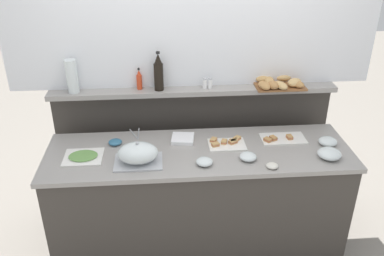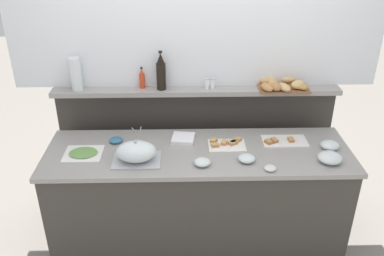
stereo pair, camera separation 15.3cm
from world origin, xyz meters
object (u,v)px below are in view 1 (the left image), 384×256
Objects in this scene: condiment_bowl_cream at (115,142)px; salt_shaker at (205,83)px; water_carafe at (72,76)px; hot_sauce_bottle at (139,80)px; sandwich_platter_side at (227,143)px; glass_bowl_extra at (329,154)px; serving_cloche at (138,154)px; bread_basket at (279,83)px; cold_cuts_platter at (83,157)px; condiment_bowl_dark at (272,166)px; glass_bowl_large at (248,157)px; glass_bowl_medium at (204,162)px; glass_bowl_small at (328,142)px; wine_bottle_dark at (159,73)px; sandwich_platter_rear at (282,138)px; pepper_shaker at (210,83)px; napkin_stack at (183,139)px; serving_tongs at (136,134)px.

salt_shaker is at bearing 22.80° from condiment_bowl_cream.
hot_sauce_bottle is at bearing 3.13° from water_carafe.
sandwich_platter_side and condiment_bowl_cream have the same top height.
glass_bowl_extra is 1.59m from condiment_bowl_cream.
serving_cloche is 1.28× the size of water_carafe.
bread_basket reaches higher than condiment_bowl_cream.
hot_sauce_bottle reaches higher than glass_bowl_extra.
serving_cloche is (-0.66, -0.20, 0.06)m from sandwich_platter_side.
condiment_bowl_dark is (1.33, -0.24, 0.01)m from cold_cuts_platter.
sandwich_platter_side is 1.07m from cold_cuts_platter.
cold_cuts_platter is at bearing 175.42° from glass_bowl_extra.
sandwich_platter_side is 0.75m from glass_bowl_extra.
salt_shaker is (0.53, 0.58, 0.29)m from serving_cloche.
hot_sauce_bottle is at bearing 89.22° from serving_cloche.
glass_bowl_large is 0.32m from glass_bowl_medium.
hot_sauce_bottle is (-1.43, 0.47, 0.37)m from glass_bowl_small.
condiment_bowl_cream reaches higher than condiment_bowl_dark.
glass_bowl_medium is 1.36× the size of salt_shaker.
water_carafe reaches higher than condiment_bowl_cream.
water_carafe reaches higher than sandwich_platter_side.
wine_bottle_dark reaches higher than glass_bowl_large.
glass_bowl_large is 0.39× the size of wine_bottle_dark.
water_carafe is at bearing 162.13° from sandwich_platter_side.
wine_bottle_dark is (-0.94, 0.33, 0.45)m from sandwich_platter_rear.
wine_bottle_dark is 0.78× the size of bread_basket.
wine_bottle_dark is at bearing 40.44° from condiment_bowl_cream.
glass_bowl_medium is 1.16× the size of condiment_bowl_cream.
glass_bowl_large is 0.97m from wine_bottle_dark.
glass_bowl_extra is at bearing -68.18° from bread_basket.
glass_bowl_small is 0.35× the size of bread_basket.
pepper_shaker is (0.98, 0.48, 0.35)m from cold_cuts_platter.
glass_bowl_large is 0.55m from napkin_stack.
glass_bowl_medium reaches higher than serving_tongs.
wine_bottle_dark is at bearing 39.05° from serving_tongs.
pepper_shaker is (-0.09, 0.38, 0.35)m from sandwich_platter_side.
glass_bowl_medium is 0.69m from serving_tongs.
glass_bowl_large is at bearing -140.11° from sandwich_platter_rear.
glass_bowl_small is at bearing -10.63° from serving_tongs.
wine_bottle_dark reaches higher than glass_bowl_extra.
glass_bowl_large reaches higher than sandwich_platter_rear.
cold_cuts_platter is (-1.07, -0.10, -0.00)m from sandwich_platter_side.
serving_cloche is at bearing -90.78° from hot_sauce_bottle.
salt_shaker reaches higher than glass_bowl_medium.
sandwich_platter_side is 3.23× the size of pepper_shaker.
wine_bottle_dark is at bearing 143.14° from sandwich_platter_side.
hot_sauce_bottle is (0.19, 0.33, 0.37)m from condiment_bowl_cream.
glass_bowl_medium reaches higher than sandwich_platter_side.
glass_bowl_small reaches higher than condiment_bowl_dark.
glass_bowl_large is 1.05× the size of glass_bowl_medium.
sandwich_platter_rear is 2.03× the size of glass_bowl_extra.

